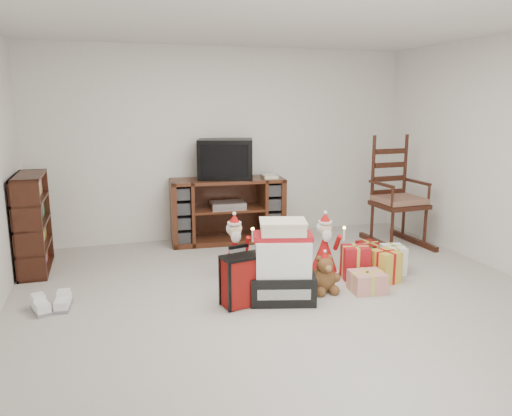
{
  "coord_description": "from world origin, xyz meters",
  "views": [
    {
      "loc": [
        -1.56,
        -3.97,
        1.81
      ],
      "look_at": [
        -0.15,
        0.6,
        0.78
      ],
      "focal_mm": 35.0,
      "sensor_mm": 36.0,
      "label": 1
    }
  ],
  "objects_px": {
    "mrs_claus_figurine": "(235,252)",
    "gift_cluster": "(372,262)",
    "tv_stand": "(227,210)",
    "santa_figurine": "(324,251)",
    "rocking_chair": "(396,206)",
    "sneaker_pair": "(52,305)",
    "red_suitcase": "(243,280)",
    "bookshelf": "(33,225)",
    "teddy_bear": "(324,276)",
    "crt_television": "(226,159)",
    "gift_pile": "(282,266)"
  },
  "relations": [
    {
      "from": "rocking_chair",
      "to": "santa_figurine",
      "type": "distance_m",
      "value": 1.63
    },
    {
      "from": "gift_pile",
      "to": "santa_figurine",
      "type": "relative_size",
      "value": 1.1
    },
    {
      "from": "red_suitcase",
      "to": "gift_pile",
      "type": "bearing_deg",
      "value": -8.74
    },
    {
      "from": "sneaker_pair",
      "to": "bookshelf",
      "type": "bearing_deg",
      "value": 92.19
    },
    {
      "from": "santa_figurine",
      "to": "gift_cluster",
      "type": "bearing_deg",
      "value": -19.14
    },
    {
      "from": "bookshelf",
      "to": "sneaker_pair",
      "type": "height_order",
      "value": "bookshelf"
    },
    {
      "from": "teddy_bear",
      "to": "bookshelf",
      "type": "bearing_deg",
      "value": 150.81
    },
    {
      "from": "gift_pile",
      "to": "sneaker_pair",
      "type": "height_order",
      "value": "gift_pile"
    },
    {
      "from": "teddy_bear",
      "to": "sneaker_pair",
      "type": "relative_size",
      "value": 1.0
    },
    {
      "from": "red_suitcase",
      "to": "teddy_bear",
      "type": "xyz_separation_m",
      "value": [
        0.83,
        0.09,
        -0.08
      ]
    },
    {
      "from": "tv_stand",
      "to": "red_suitcase",
      "type": "xyz_separation_m",
      "value": [
        -0.38,
        -2.1,
        -0.18
      ]
    },
    {
      "from": "red_suitcase",
      "to": "rocking_chair",
      "type": "bearing_deg",
      "value": 17.52
    },
    {
      "from": "tv_stand",
      "to": "red_suitcase",
      "type": "relative_size",
      "value": 2.71
    },
    {
      "from": "tv_stand",
      "to": "santa_figurine",
      "type": "distance_m",
      "value": 1.7
    },
    {
      "from": "teddy_bear",
      "to": "santa_figurine",
      "type": "relative_size",
      "value": 0.54
    },
    {
      "from": "gift_cluster",
      "to": "crt_television",
      "type": "xyz_separation_m",
      "value": [
        -1.16,
        1.75,
        0.95
      ]
    },
    {
      "from": "sneaker_pair",
      "to": "crt_television",
      "type": "bearing_deg",
      "value": 31.13
    },
    {
      "from": "gift_pile",
      "to": "teddy_bear",
      "type": "xyz_separation_m",
      "value": [
        0.45,
        0.07,
        -0.16
      ]
    },
    {
      "from": "gift_pile",
      "to": "red_suitcase",
      "type": "bearing_deg",
      "value": -161.28
    },
    {
      "from": "mrs_claus_figurine",
      "to": "sneaker_pair",
      "type": "xyz_separation_m",
      "value": [
        -1.77,
        -0.39,
        -0.21
      ]
    },
    {
      "from": "red_suitcase",
      "to": "santa_figurine",
      "type": "xyz_separation_m",
      "value": [
        1.05,
        0.55,
        0.02
      ]
    },
    {
      "from": "rocking_chair",
      "to": "teddy_bear",
      "type": "relative_size",
      "value": 3.97
    },
    {
      "from": "tv_stand",
      "to": "rocking_chair",
      "type": "relative_size",
      "value": 1.03
    },
    {
      "from": "red_suitcase",
      "to": "crt_television",
      "type": "xyz_separation_m",
      "value": [
        0.37,
        2.13,
        0.85
      ]
    },
    {
      "from": "tv_stand",
      "to": "crt_television",
      "type": "xyz_separation_m",
      "value": [
        -0.01,
        0.03,
        0.67
      ]
    },
    {
      "from": "mrs_claus_figurine",
      "to": "sneaker_pair",
      "type": "height_order",
      "value": "mrs_claus_figurine"
    },
    {
      "from": "gift_pile",
      "to": "red_suitcase",
      "type": "xyz_separation_m",
      "value": [
        -0.38,
        -0.02,
        -0.09
      ]
    },
    {
      "from": "rocking_chair",
      "to": "mrs_claus_figurine",
      "type": "distance_m",
      "value": 2.39
    },
    {
      "from": "gift_pile",
      "to": "mrs_claus_figurine",
      "type": "relative_size",
      "value": 1.1
    },
    {
      "from": "tv_stand",
      "to": "gift_cluster",
      "type": "distance_m",
      "value": 2.09
    },
    {
      "from": "teddy_bear",
      "to": "gift_cluster",
      "type": "height_order",
      "value": "teddy_bear"
    },
    {
      "from": "tv_stand",
      "to": "crt_television",
      "type": "relative_size",
      "value": 1.87
    },
    {
      "from": "teddy_bear",
      "to": "gift_cluster",
      "type": "xyz_separation_m",
      "value": [
        0.69,
        0.29,
        -0.02
      ]
    },
    {
      "from": "bookshelf",
      "to": "teddy_bear",
      "type": "distance_m",
      "value": 3.15
    },
    {
      "from": "teddy_bear",
      "to": "gift_pile",
      "type": "bearing_deg",
      "value": -171.7
    },
    {
      "from": "bookshelf",
      "to": "sneaker_pair",
      "type": "relative_size",
      "value": 2.89
    },
    {
      "from": "mrs_claus_figurine",
      "to": "gift_cluster",
      "type": "xyz_separation_m",
      "value": [
        1.4,
        -0.4,
        -0.12
      ]
    },
    {
      "from": "mrs_claus_figurine",
      "to": "red_suitcase",
      "type": "bearing_deg",
      "value": -99.36
    },
    {
      "from": "bookshelf",
      "to": "mrs_claus_figurine",
      "type": "xyz_separation_m",
      "value": [
        2.03,
        -0.83,
        -0.25
      ]
    },
    {
      "from": "santa_figurine",
      "to": "sneaker_pair",
      "type": "xyz_separation_m",
      "value": [
        -2.69,
        -0.15,
        -0.21
      ]
    },
    {
      "from": "tv_stand",
      "to": "gift_cluster",
      "type": "xyz_separation_m",
      "value": [
        1.15,
        -1.72,
        -0.28
      ]
    },
    {
      "from": "sneaker_pair",
      "to": "red_suitcase",
      "type": "bearing_deg",
      "value": -23.12
    },
    {
      "from": "gift_pile",
      "to": "crt_television",
      "type": "bearing_deg",
      "value": 105.67
    },
    {
      "from": "rocking_chair",
      "to": "teddy_bear",
      "type": "height_order",
      "value": "rocking_chair"
    },
    {
      "from": "teddy_bear",
      "to": "sneaker_pair",
      "type": "xyz_separation_m",
      "value": [
        -2.47,
        0.31,
        -0.11
      ]
    },
    {
      "from": "tv_stand",
      "to": "sneaker_pair",
      "type": "bearing_deg",
      "value": -135.78
    },
    {
      "from": "bookshelf",
      "to": "red_suitcase",
      "type": "xyz_separation_m",
      "value": [
        1.9,
        -1.61,
        -0.27
      ]
    },
    {
      "from": "red_suitcase",
      "to": "sneaker_pair",
      "type": "bearing_deg",
      "value": 154.38
    },
    {
      "from": "tv_stand",
      "to": "sneaker_pair",
      "type": "relative_size",
      "value": 4.08
    },
    {
      "from": "tv_stand",
      "to": "bookshelf",
      "type": "xyz_separation_m",
      "value": [
        -2.28,
        -0.49,
        0.09
      ]
    }
  ]
}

